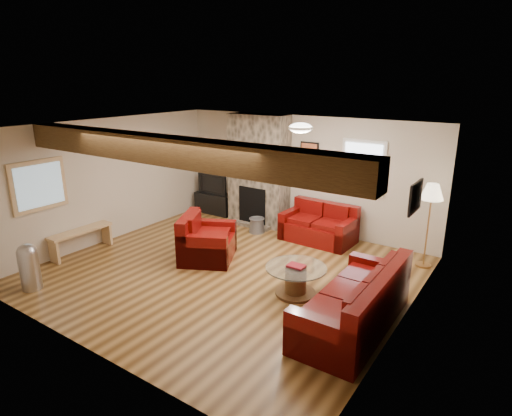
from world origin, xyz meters
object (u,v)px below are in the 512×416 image
at_px(sofa_three, 354,298).
at_px(loveseat, 318,223).
at_px(tv_cabinet, 215,203).
at_px(television, 214,184).
at_px(armchair_red, 208,237).
at_px(coffee_table, 296,281).
at_px(floor_lamp, 432,196).

relative_size(sofa_three, loveseat, 1.49).
xyz_separation_m(tv_cabinet, television, (0.00, 0.00, 0.50)).
height_order(loveseat, armchair_red, armchair_red).
height_order(loveseat, coffee_table, loveseat).
bearing_deg(loveseat, floor_lamp, 0.57).
bearing_deg(coffee_table, tv_cabinet, 145.50).
xyz_separation_m(loveseat, tv_cabinet, (-3.01, 0.30, -0.14)).
xyz_separation_m(armchair_red, floor_lamp, (3.43, 1.94, 0.88)).
height_order(armchair_red, floor_lamp, floor_lamp).
distance_m(coffee_table, floor_lamp, 2.84).
bearing_deg(armchair_red, television, 9.88).
xyz_separation_m(sofa_three, television, (-4.82, 2.92, 0.33)).
bearing_deg(sofa_three, tv_cabinet, -121.37).
bearing_deg(loveseat, armchair_red, -121.59).
relative_size(armchair_red, tv_cabinet, 1.04).
xyz_separation_m(sofa_three, loveseat, (-1.81, 2.62, -0.03)).
height_order(sofa_three, coffee_table, sofa_three).
distance_m(sofa_three, tv_cabinet, 5.64).
bearing_deg(coffee_table, sofa_three, -18.07).
bearing_deg(coffee_table, television, 145.50).
distance_m(sofa_three, coffee_table, 1.15).
xyz_separation_m(armchair_red, coffee_table, (2.03, -0.29, -0.19)).
distance_m(sofa_three, armchair_red, 3.18).
height_order(coffee_table, tv_cabinet, tv_cabinet).
bearing_deg(armchair_red, coffee_table, -125.10).
bearing_deg(sofa_three, floor_lamp, 172.80).
bearing_deg(tv_cabinet, floor_lamp, -3.81).
distance_m(sofa_three, floor_lamp, 2.74).
bearing_deg(sofa_three, loveseat, -145.47).
bearing_deg(tv_cabinet, armchair_red, -53.18).
relative_size(coffee_table, floor_lamp, 0.62).
distance_m(loveseat, tv_cabinet, 3.02).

